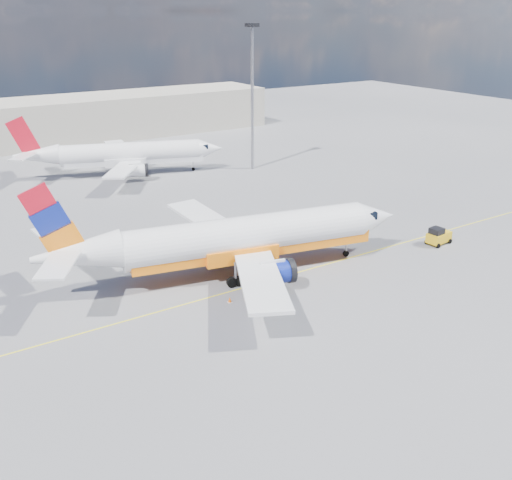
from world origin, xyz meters
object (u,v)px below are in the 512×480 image
main_jet (237,239)px  gse_tug (438,236)px  traffic_cone (230,300)px  second_jet (125,154)px

main_jet → gse_tug: bearing=-1.5°
main_jet → traffic_cone: main_jet is taller
second_jet → gse_tug: 48.32m
traffic_cone → second_jet: bearing=80.9°
second_jet → main_jet: bearing=-76.2°
second_jet → traffic_cone: 44.85m
main_jet → traffic_cone: 6.68m
gse_tug → traffic_cone: bearing=172.9°
second_jet → traffic_cone: second_jet is taller
second_jet → gse_tug: (18.34, -44.65, -2.23)m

